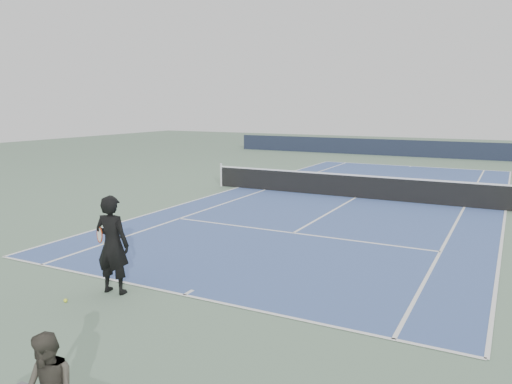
% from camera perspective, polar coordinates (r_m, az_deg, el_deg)
% --- Properties ---
extents(ground, '(80.00, 80.00, 0.00)m').
position_cam_1_polar(ground, '(20.69, 11.31, -0.67)').
color(ground, slate).
extents(court_surface, '(10.97, 23.77, 0.01)m').
position_cam_1_polar(court_surface, '(20.69, 11.31, -0.65)').
color(court_surface, '#3D5691').
rests_on(court_surface, ground).
extents(tennis_net, '(12.90, 0.10, 1.07)m').
position_cam_1_polar(tennis_net, '(20.61, 11.36, 0.71)').
color(tennis_net, silver).
rests_on(tennis_net, ground).
extents(windscreen_far, '(30.00, 0.25, 1.20)m').
position_cam_1_polar(windscreen_far, '(38.00, 18.98, 4.67)').
color(windscreen_far, black).
rests_on(windscreen_far, ground).
extents(tennis_player, '(0.86, 0.63, 2.00)m').
position_cam_1_polar(tennis_player, '(10.37, -16.10, -5.79)').
color(tennis_player, black).
rests_on(tennis_player, ground).
extents(tennis_ball, '(0.07, 0.07, 0.07)m').
position_cam_1_polar(tennis_ball, '(10.46, -20.94, -11.50)').
color(tennis_ball, yellow).
rests_on(tennis_ball, ground).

